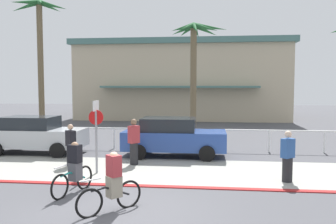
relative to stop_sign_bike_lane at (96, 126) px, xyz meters
The scene contains 15 objects.
ground_plane 6.86m from the stop_sign_bike_lane, 74.65° to the left, with size 80.00×80.00×0.00m, color #4C4C51.
sidewalk_strip 2.50m from the stop_sign_bike_lane, 19.27° to the left, with size 44.00×4.00×0.02m, color #9E9E93.
curb_paint 2.79m from the stop_sign_bike_lane, 38.18° to the right, with size 44.00×0.24×0.03m, color maroon.
building_backdrop 23.75m from the stop_sign_bike_lane, 86.66° to the left, with size 19.66×11.84×7.21m.
rail_fence 5.29m from the stop_sign_bike_lane, 70.29° to the left, with size 19.84×0.08×1.04m.
stop_sign_bike_lane is the anchor object (origin of this frame).
palm_tree_1 12.31m from the stop_sign_bike_lane, 125.14° to the left, with size 3.64×3.22×8.40m.
palm_tree_2 9.83m from the stop_sign_bike_lane, 70.43° to the left, with size 3.27×2.96×6.68m.
car_silver_1 5.22m from the stop_sign_bike_lane, 140.17° to the left, with size 4.40×2.02×1.69m.
car_blue_2 4.12m from the stop_sign_bike_lane, 54.20° to the left, with size 4.40×2.02×1.69m.
cyclist_teal_0 2.46m from the stop_sign_bike_lane, 88.31° to the right, with size 0.58×1.76×1.50m.
cyclist_black_1 4.05m from the stop_sign_bike_lane, 66.59° to the right, with size 1.30×1.36×1.50m.
pedestrian_0 6.47m from the stop_sign_bike_lane, ahead, with size 0.47×0.45×1.65m.
pedestrian_1 1.90m from the stop_sign_bike_lane, 143.44° to the left, with size 0.47×0.46×1.62m.
pedestrian_2 1.98m from the stop_sign_bike_lane, 55.58° to the left, with size 0.46×0.47×1.80m.
Camera 1 is at (2.11, -8.28, 3.06)m, focal length 37.88 mm.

